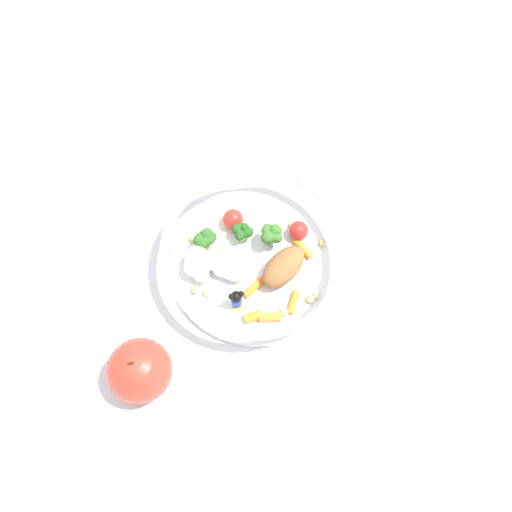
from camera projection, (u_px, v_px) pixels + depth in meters
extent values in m
plane|color=white|center=(245.00, 268.00, 0.77)|extent=(2.40, 2.40, 0.00)
cylinder|color=white|center=(256.00, 264.00, 0.77)|extent=(0.24, 0.24, 0.01)
torus|color=white|center=(256.00, 249.00, 0.72)|extent=(0.26, 0.26, 0.01)
ellipsoid|color=#935B33|center=(284.00, 267.00, 0.74)|extent=(0.08, 0.07, 0.04)
cylinder|color=#7FAD5B|center=(206.00, 244.00, 0.76)|extent=(0.01, 0.01, 0.02)
sphere|color=#2D6023|center=(199.00, 240.00, 0.74)|extent=(0.02, 0.02, 0.02)
sphere|color=#2D6023|center=(203.00, 243.00, 0.74)|extent=(0.02, 0.02, 0.02)
sphere|color=#2D6023|center=(206.00, 241.00, 0.74)|extent=(0.01, 0.01, 0.01)
sphere|color=#2D6023|center=(210.00, 240.00, 0.75)|extent=(0.01, 0.01, 0.01)
sphere|color=#2D6023|center=(211.00, 237.00, 0.75)|extent=(0.02, 0.02, 0.02)
sphere|color=#2D6023|center=(207.00, 234.00, 0.75)|extent=(0.02, 0.02, 0.02)
sphere|color=#2D6023|center=(203.00, 235.00, 0.75)|extent=(0.01, 0.01, 0.01)
sphere|color=#2D6023|center=(199.00, 237.00, 0.75)|extent=(0.01, 0.01, 0.01)
cylinder|color=#8EB766|center=(270.00, 240.00, 0.77)|extent=(0.01, 0.01, 0.02)
sphere|color=#386B28|center=(267.00, 235.00, 0.75)|extent=(0.01, 0.01, 0.01)
sphere|color=#386B28|center=(268.00, 237.00, 0.75)|extent=(0.02, 0.02, 0.02)
sphere|color=#386B28|center=(272.00, 236.00, 0.75)|extent=(0.02, 0.02, 0.02)
sphere|color=#386B28|center=(277.00, 238.00, 0.75)|extent=(0.02, 0.02, 0.02)
sphere|color=#386B28|center=(275.00, 231.00, 0.75)|extent=(0.02, 0.02, 0.02)
sphere|color=#386B28|center=(272.00, 231.00, 0.75)|extent=(0.01, 0.01, 0.01)
sphere|color=#386B28|center=(267.00, 228.00, 0.75)|extent=(0.01, 0.01, 0.01)
sphere|color=#386B28|center=(266.00, 230.00, 0.75)|extent=(0.01, 0.01, 0.01)
cylinder|color=#8EB766|center=(242.00, 236.00, 0.77)|extent=(0.01, 0.01, 0.01)
sphere|color=#23561E|center=(239.00, 233.00, 0.76)|extent=(0.01, 0.01, 0.01)
sphere|color=#23561E|center=(240.00, 236.00, 0.76)|extent=(0.01, 0.01, 0.01)
sphere|color=#23561E|center=(243.00, 234.00, 0.76)|extent=(0.01, 0.01, 0.01)
sphere|color=#23561E|center=(248.00, 232.00, 0.76)|extent=(0.02, 0.02, 0.02)
sphere|color=#23561E|center=(245.00, 227.00, 0.76)|extent=(0.01, 0.01, 0.01)
sphere|color=#23561E|center=(241.00, 227.00, 0.76)|extent=(0.01, 0.01, 0.01)
sphere|color=#23561E|center=(237.00, 229.00, 0.76)|extent=(0.01, 0.01, 0.01)
sphere|color=silver|center=(196.00, 266.00, 0.74)|extent=(0.03, 0.03, 0.03)
sphere|color=silver|center=(202.00, 276.00, 0.74)|extent=(0.02, 0.02, 0.02)
sphere|color=silver|center=(209.00, 261.00, 0.74)|extent=(0.03, 0.03, 0.03)
sphere|color=silver|center=(197.00, 258.00, 0.74)|extent=(0.03, 0.03, 0.03)
sphere|color=white|center=(222.00, 271.00, 0.74)|extent=(0.02, 0.02, 0.02)
sphere|color=white|center=(229.00, 271.00, 0.74)|extent=(0.02, 0.02, 0.02)
sphere|color=white|center=(235.00, 272.00, 0.74)|extent=(0.03, 0.03, 0.03)
sphere|color=white|center=(230.00, 267.00, 0.74)|extent=(0.02, 0.02, 0.02)
sphere|color=white|center=(226.00, 265.00, 0.75)|extent=(0.02, 0.02, 0.02)
cube|color=yellow|center=(237.00, 304.00, 0.74)|extent=(0.01, 0.02, 0.00)
cylinder|color=#1933B2|center=(237.00, 301.00, 0.73)|extent=(0.02, 0.02, 0.02)
sphere|color=black|center=(236.00, 297.00, 0.71)|extent=(0.02, 0.02, 0.02)
sphere|color=black|center=(241.00, 294.00, 0.71)|extent=(0.01, 0.01, 0.01)
sphere|color=black|center=(231.00, 297.00, 0.71)|extent=(0.01, 0.01, 0.01)
cylinder|color=orange|center=(257.00, 286.00, 0.74)|extent=(0.04, 0.02, 0.01)
cylinder|color=orange|center=(270.00, 317.00, 0.72)|extent=(0.03, 0.02, 0.01)
cylinder|color=orange|center=(293.00, 302.00, 0.73)|extent=(0.03, 0.03, 0.01)
cylinder|color=orange|center=(253.00, 317.00, 0.72)|extent=(0.02, 0.01, 0.01)
cylinder|color=orange|center=(303.00, 249.00, 0.77)|extent=(0.02, 0.04, 0.01)
sphere|color=red|center=(233.00, 219.00, 0.77)|extent=(0.03, 0.03, 0.03)
sphere|color=red|center=(299.00, 231.00, 0.77)|extent=(0.03, 0.03, 0.03)
sphere|color=#D1B775|center=(317.00, 295.00, 0.74)|extent=(0.01, 0.01, 0.01)
sphere|color=tan|center=(189.00, 258.00, 0.76)|extent=(0.01, 0.01, 0.01)
sphere|color=#D1B775|center=(284.00, 312.00, 0.73)|extent=(0.01, 0.01, 0.01)
sphere|color=#D1B775|center=(299.00, 292.00, 0.74)|extent=(0.01, 0.01, 0.01)
sphere|color=tan|center=(192.00, 238.00, 0.77)|extent=(0.01, 0.01, 0.01)
sphere|color=#D1B775|center=(310.00, 299.00, 0.73)|extent=(0.01, 0.01, 0.01)
sphere|color=#D1B775|center=(233.00, 213.00, 0.79)|extent=(0.01, 0.01, 0.01)
sphere|color=tan|center=(195.00, 289.00, 0.74)|extent=(0.01, 0.01, 0.01)
sphere|color=tan|center=(323.00, 243.00, 0.77)|extent=(0.01, 0.01, 0.01)
sphere|color=#D1B775|center=(292.00, 225.00, 0.78)|extent=(0.01, 0.01, 0.01)
sphere|color=#D1B775|center=(206.00, 293.00, 0.74)|extent=(0.01, 0.01, 0.01)
sphere|color=#BC3828|center=(140.00, 371.00, 0.67)|extent=(0.08, 0.08, 0.08)
cylinder|color=brown|center=(132.00, 362.00, 0.63)|extent=(0.00, 0.00, 0.01)
cube|color=silver|center=(321.00, 153.00, 0.85)|extent=(0.16, 0.17, 0.01)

